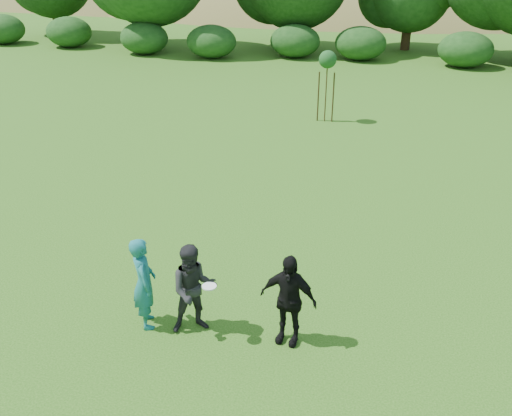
{
  "coord_description": "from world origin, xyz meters",
  "views": [
    {
      "loc": [
        3.0,
        -8.75,
        6.96
      ],
      "look_at": [
        0.0,
        3.0,
        1.1
      ],
      "focal_mm": 40.0,
      "sensor_mm": 36.0,
      "label": 1
    }
  ],
  "objects_px": {
    "player_teal": "(144,283)",
    "sapling": "(328,61)",
    "player_black": "(288,299)",
    "player_grey": "(194,289)"
  },
  "relations": [
    {
      "from": "player_black",
      "to": "sapling",
      "type": "distance_m",
      "value": 14.23
    },
    {
      "from": "player_grey",
      "to": "sapling",
      "type": "xyz_separation_m",
      "value": [
        0.48,
        14.2,
        1.5
      ]
    },
    {
      "from": "player_grey",
      "to": "player_black",
      "type": "xyz_separation_m",
      "value": [
        1.79,
        0.11,
        0.0
      ]
    },
    {
      "from": "player_teal",
      "to": "player_grey",
      "type": "xyz_separation_m",
      "value": [
        0.97,
        0.07,
        -0.03
      ]
    },
    {
      "from": "player_black",
      "to": "sapling",
      "type": "bearing_deg",
      "value": 102.48
    },
    {
      "from": "player_teal",
      "to": "player_black",
      "type": "xyz_separation_m",
      "value": [
        2.77,
        0.19,
        -0.03
      ]
    },
    {
      "from": "player_teal",
      "to": "player_black",
      "type": "height_order",
      "value": "player_teal"
    },
    {
      "from": "player_black",
      "to": "sapling",
      "type": "height_order",
      "value": "sapling"
    },
    {
      "from": "player_black",
      "to": "sapling",
      "type": "xyz_separation_m",
      "value": [
        -1.31,
        14.09,
        1.5
      ]
    },
    {
      "from": "player_teal",
      "to": "sapling",
      "type": "height_order",
      "value": "sapling"
    }
  ]
}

